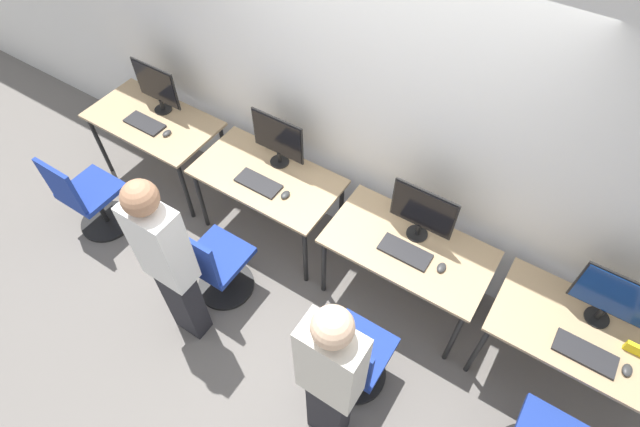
% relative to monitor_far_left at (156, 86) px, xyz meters
% --- Properties ---
extents(ground_plane, '(20.00, 20.00, 0.00)m').
position_rel_monitor_far_left_xyz_m(ground_plane, '(1.94, -0.48, -1.00)').
color(ground_plane, slate).
extents(wall_back, '(12.00, 0.05, 2.80)m').
position_rel_monitor_far_left_xyz_m(wall_back, '(1.94, 0.30, 0.40)').
color(wall_back, silver).
rests_on(wall_back, ground_plane).
extents(desk_far_left, '(1.22, 0.66, 0.74)m').
position_rel_monitor_far_left_xyz_m(desk_far_left, '(-0.00, -0.15, -0.34)').
color(desk_far_left, tan).
rests_on(desk_far_left, ground_plane).
extents(monitor_far_left, '(0.48, 0.16, 0.48)m').
position_rel_monitor_far_left_xyz_m(monitor_far_left, '(0.00, 0.00, 0.00)').
color(monitor_far_left, black).
rests_on(monitor_far_left, desk_far_left).
extents(keyboard_far_left, '(0.38, 0.17, 0.02)m').
position_rel_monitor_far_left_xyz_m(keyboard_far_left, '(-0.00, -0.24, -0.25)').
color(keyboard_far_left, '#262628').
rests_on(keyboard_far_left, desk_far_left).
extents(mouse_far_left, '(0.06, 0.09, 0.03)m').
position_rel_monitor_far_left_xyz_m(mouse_far_left, '(0.26, -0.23, -0.25)').
color(mouse_far_left, '#333333').
rests_on(mouse_far_left, desk_far_left).
extents(office_chair_far_left, '(0.48, 0.48, 0.92)m').
position_rel_monitor_far_left_xyz_m(office_chair_far_left, '(-0.07, -0.98, -0.62)').
color(office_chair_far_left, black).
rests_on(office_chair_far_left, ground_plane).
extents(desk_left, '(1.22, 0.66, 0.74)m').
position_rel_monitor_far_left_xyz_m(desk_left, '(1.30, -0.15, -0.34)').
color(desk_left, tan).
rests_on(desk_left, ground_plane).
extents(monitor_left, '(0.48, 0.16, 0.48)m').
position_rel_monitor_far_left_xyz_m(monitor_left, '(1.30, 0.03, 0.00)').
color(monitor_left, black).
rests_on(monitor_left, desk_left).
extents(keyboard_left, '(0.38, 0.17, 0.02)m').
position_rel_monitor_far_left_xyz_m(keyboard_left, '(1.30, -0.26, -0.25)').
color(keyboard_left, '#262628').
rests_on(keyboard_left, desk_left).
extents(mouse_left, '(0.06, 0.09, 0.03)m').
position_rel_monitor_far_left_xyz_m(mouse_left, '(1.55, -0.25, -0.25)').
color(mouse_left, '#333333').
rests_on(mouse_left, desk_left).
extents(office_chair_left, '(0.48, 0.48, 0.92)m').
position_rel_monitor_far_left_xyz_m(office_chair_left, '(1.31, -0.91, -0.62)').
color(office_chair_left, black).
rests_on(office_chair_left, ground_plane).
extents(person_left, '(0.36, 0.22, 1.70)m').
position_rel_monitor_far_left_xyz_m(person_left, '(1.33, -1.28, -0.07)').
color(person_left, '#232328').
rests_on(person_left, ground_plane).
extents(desk_right, '(1.22, 0.66, 0.74)m').
position_rel_monitor_far_left_xyz_m(desk_right, '(2.59, -0.15, -0.34)').
color(desk_right, tan).
rests_on(desk_right, ground_plane).
extents(monitor_right, '(0.48, 0.16, 0.48)m').
position_rel_monitor_far_left_xyz_m(monitor_right, '(2.59, -0.02, 0.00)').
color(monitor_right, black).
rests_on(monitor_right, desk_right).
extents(keyboard_right, '(0.38, 0.17, 0.02)m').
position_rel_monitor_far_left_xyz_m(keyboard_right, '(2.59, -0.22, -0.25)').
color(keyboard_right, '#262628').
rests_on(keyboard_right, desk_right).
extents(mouse_right, '(0.06, 0.09, 0.03)m').
position_rel_monitor_far_left_xyz_m(mouse_right, '(2.87, -0.20, -0.25)').
color(mouse_right, '#333333').
rests_on(mouse_right, desk_right).
extents(office_chair_right, '(0.48, 0.48, 0.92)m').
position_rel_monitor_far_left_xyz_m(office_chair_right, '(2.63, -0.98, -0.62)').
color(office_chair_right, black).
rests_on(office_chair_right, ground_plane).
extents(person_right, '(0.36, 0.22, 1.67)m').
position_rel_monitor_far_left_xyz_m(person_right, '(2.66, -1.34, -0.09)').
color(person_right, '#232328').
rests_on(person_right, ground_plane).
extents(desk_far_right, '(1.22, 0.66, 0.74)m').
position_rel_monitor_far_left_xyz_m(desk_far_right, '(3.89, -0.15, -0.34)').
color(desk_far_right, tan).
rests_on(desk_far_right, ground_plane).
extents(monitor_far_right, '(0.48, 0.16, 0.48)m').
position_rel_monitor_far_left_xyz_m(monitor_far_right, '(3.89, 0.00, 0.00)').
color(monitor_far_right, black).
rests_on(monitor_far_right, desk_far_right).
extents(keyboard_far_right, '(0.38, 0.17, 0.02)m').
position_rel_monitor_far_left_xyz_m(keyboard_far_right, '(3.89, -0.30, -0.25)').
color(keyboard_far_right, '#262628').
rests_on(keyboard_far_right, desk_far_right).
extents(mouse_far_right, '(0.06, 0.09, 0.03)m').
position_rel_monitor_far_left_xyz_m(mouse_far_right, '(4.13, -0.27, -0.25)').
color(mouse_far_right, '#333333').
rests_on(mouse_far_right, desk_far_right).
extents(placard_far_right, '(0.16, 0.03, 0.08)m').
position_rel_monitor_far_left_xyz_m(placard_far_right, '(4.16, -0.12, -0.22)').
color(placard_far_right, yellow).
rests_on(placard_far_right, desk_far_right).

